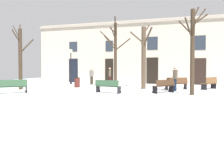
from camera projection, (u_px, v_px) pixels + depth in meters
name	position (u px, v px, depth m)	size (l,w,h in m)	color
ground_plane	(104.00, 92.00, 14.09)	(35.39, 35.39, 0.00)	white
building_facade	(131.00, 52.00, 22.73)	(22.12, 0.60, 6.71)	#BCB29E
tree_center	(144.00, 55.00, 16.56)	(1.72, 2.48, 5.26)	#4C3D2D
tree_left_of_center	(115.00, 52.00, 18.07)	(2.31, 2.02, 5.80)	#382B1E
tree_near_facade	(20.00, 57.00, 16.10)	(2.00, 1.61, 5.08)	#382B1E
tree_right_of_center	(193.00, 47.00, 12.74)	(1.79, 2.02, 5.43)	#382B1E
streetlamp	(71.00, 62.00, 21.68)	(0.30, 0.30, 3.63)	black
litter_bin	(77.00, 82.00, 17.90)	(0.50, 0.50, 0.82)	#4C1E19
bench_far_corner	(108.00, 86.00, 13.74)	(1.79, 0.82, 0.85)	#2D4C33
bench_by_litter_bin	(176.00, 83.00, 16.02)	(1.68, 1.16, 0.92)	#51331E
bench_back_to_back_right	(164.00, 86.00, 13.75)	(1.41, 1.43, 0.88)	#3D2819
bench_facing_shops	(12.00, 86.00, 13.47)	(1.62, 1.53, 0.89)	#2D4C33
bench_back_to_back_left	(210.00, 83.00, 16.19)	(1.34, 1.67, 0.94)	brown
person_near_bench	(110.00, 75.00, 21.18)	(0.31, 0.42, 1.68)	#350F0F
person_by_shop_door	(175.00, 77.00, 14.93)	(0.33, 0.43, 1.77)	black
person_crossing_plaza	(92.00, 75.00, 21.08)	(0.37, 0.44, 1.68)	#2D271E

